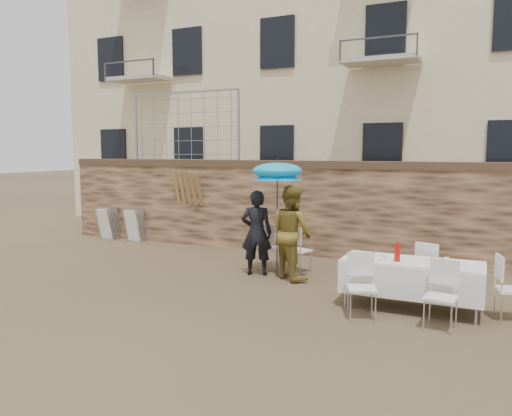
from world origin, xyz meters
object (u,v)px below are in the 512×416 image
at_px(soda_bottle, 397,253).
at_px(chair_stack_left, 114,222).
at_px(man_suit, 257,233).
at_px(table_chair_front_right, 441,296).
at_px(table_chair_side, 512,288).
at_px(couple_chair_left, 268,246).
at_px(table_chair_front_left, 362,286).
at_px(banquet_table, 412,263).
at_px(umbrella, 277,174).
at_px(chair_stack_right, 139,224).
at_px(woman_dress, 292,232).
at_px(couple_chair_right, 299,249).
at_px(table_chair_back, 430,269).

bearing_deg(soda_bottle, chair_stack_left, 159.05).
bearing_deg(man_suit, table_chair_front_right, 136.74).
relative_size(man_suit, table_chair_side, 1.77).
bearing_deg(table_chair_side, couple_chair_left, 59.02).
bearing_deg(table_chair_front_left, soda_bottle, 35.49).
bearing_deg(table_chair_front_right, banquet_table, 130.93).
distance_m(umbrella, table_chair_front_left, 3.19).
relative_size(man_suit, chair_stack_right, 1.85).
xyz_separation_m(table_chair_side, chair_stack_left, (-10.00, 2.97, -0.02)).
bearing_deg(couple_chair_left, soda_bottle, 143.17).
relative_size(chair_stack_left, chair_stack_right, 1.00).
distance_m(soda_bottle, chair_stack_left, 9.00).
xyz_separation_m(woman_dress, couple_chair_right, (-0.05, 0.55, -0.43)).
distance_m(woman_dress, soda_bottle, 2.44).
distance_m(couple_chair_left, chair_stack_left, 5.69).
bearing_deg(chair_stack_left, table_chair_back, -14.44).
relative_size(woman_dress, table_chair_front_right, 1.90).
bearing_deg(table_chair_side, soda_bottle, 85.29).
bearing_deg(woman_dress, couple_chair_left, -2.23).
bearing_deg(banquet_table, table_chair_back, 75.96).
height_order(couple_chair_left, couple_chair_right, same).
xyz_separation_m(woman_dress, banquet_table, (2.37, -0.97, -0.18)).
height_order(woman_dress, chair_stack_left, woman_dress).
xyz_separation_m(woman_dress, table_chair_front_left, (1.77, -1.72, -0.43)).
xyz_separation_m(man_suit, table_chair_front_left, (2.52, -1.72, -0.37)).
height_order(couple_chair_left, table_chair_front_right, same).
relative_size(soda_bottle, table_chair_front_right, 0.27).
bearing_deg(table_chair_side, chair_stack_left, 59.88).
distance_m(couple_chair_right, table_chair_side, 4.08).
relative_size(table_chair_front_left, table_chair_front_right, 1.00).
bearing_deg(couple_chair_left, man_suit, 82.85).
distance_m(woman_dress, banquet_table, 2.57).
xyz_separation_m(banquet_table, table_chair_front_right, (0.50, -0.75, -0.25)).
xyz_separation_m(soda_bottle, chair_stack_right, (-7.50, 3.22, -0.45)).
bearing_deg(woman_dress, couple_chair_right, -50.78).
distance_m(banquet_table, table_chair_back, 0.86).
height_order(table_chair_side, chair_stack_left, table_chair_side).
height_order(couple_chair_left, chair_stack_right, couple_chair_left).
xyz_separation_m(soda_bottle, table_chair_back, (0.40, 0.95, -0.43)).
distance_m(table_chair_front_right, table_chair_back, 1.58).
xyz_separation_m(banquet_table, table_chair_side, (1.40, 0.10, -0.25)).
relative_size(umbrella, couple_chair_left, 2.23).
bearing_deg(soda_bottle, chair_stack_right, 156.79).
bearing_deg(woman_dress, chair_stack_right, 12.51).
xyz_separation_m(woman_dress, chair_stack_left, (-6.22, 2.10, -0.45)).
xyz_separation_m(man_suit, couple_chair_right, (0.70, 0.55, -0.37)).
relative_size(umbrella, couple_chair_right, 2.23).
bearing_deg(banquet_table, umbrella, 158.62).
bearing_deg(couple_chair_right, table_chair_front_left, 147.71).
relative_size(umbrella, banquet_table, 1.02).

